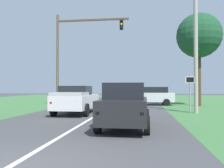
{
  "coord_description": "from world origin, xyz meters",
  "views": [
    {
      "loc": [
        2.92,
        -4.48,
        1.74
      ],
      "look_at": [
        0.14,
        16.74,
        2.11
      ],
      "focal_mm": 37.48,
      "sensor_mm": 36.0,
      "label": 1
    }
  ],
  "objects_px": {
    "traffic_light": "(74,47)",
    "oak_tree_right": "(199,36)",
    "pickup_truck_lead": "(76,99)",
    "crossing_suv_far": "(153,96)",
    "utility_pole_right": "(196,40)",
    "red_suv_near": "(125,104)",
    "keep_moving_sign": "(190,89)"
  },
  "relations": [
    {
      "from": "keep_moving_sign",
      "to": "oak_tree_right",
      "type": "relative_size",
      "value": 0.3
    },
    {
      "from": "red_suv_near",
      "to": "traffic_light",
      "type": "height_order",
      "value": "traffic_light"
    },
    {
      "from": "crossing_suv_far",
      "to": "utility_pole_right",
      "type": "xyz_separation_m",
      "value": [
        2.66,
        -7.44,
        4.15
      ]
    },
    {
      "from": "crossing_suv_far",
      "to": "red_suv_near",
      "type": "bearing_deg",
      "value": -97.27
    },
    {
      "from": "red_suv_near",
      "to": "utility_pole_right",
      "type": "distance_m",
      "value": 8.87
    },
    {
      "from": "red_suv_near",
      "to": "crossing_suv_far",
      "type": "bearing_deg",
      "value": 82.73
    },
    {
      "from": "traffic_light",
      "to": "oak_tree_right",
      "type": "xyz_separation_m",
      "value": [
        11.83,
        2.13,
        1.15
      ]
    },
    {
      "from": "crossing_suv_far",
      "to": "pickup_truck_lead",
      "type": "bearing_deg",
      "value": -121.5
    },
    {
      "from": "pickup_truck_lead",
      "to": "oak_tree_right",
      "type": "height_order",
      "value": "oak_tree_right"
    },
    {
      "from": "red_suv_near",
      "to": "keep_moving_sign",
      "type": "xyz_separation_m",
      "value": [
        4.03,
        6.46,
        0.68
      ]
    },
    {
      "from": "oak_tree_right",
      "to": "traffic_light",
      "type": "bearing_deg",
      "value": -169.8
    },
    {
      "from": "utility_pole_right",
      "to": "crossing_suv_far",
      "type": "bearing_deg",
      "value": 109.69
    },
    {
      "from": "traffic_light",
      "to": "utility_pole_right",
      "type": "height_order",
      "value": "utility_pole_right"
    },
    {
      "from": "pickup_truck_lead",
      "to": "crossing_suv_far",
      "type": "distance_m",
      "value": 10.46
    },
    {
      "from": "pickup_truck_lead",
      "to": "traffic_light",
      "type": "xyz_separation_m",
      "value": [
        -1.96,
        5.98,
        4.67
      ]
    },
    {
      "from": "traffic_light",
      "to": "utility_pole_right",
      "type": "distance_m",
      "value": 11.06
    },
    {
      "from": "pickup_truck_lead",
      "to": "utility_pole_right",
      "type": "bearing_deg",
      "value": 10.32
    },
    {
      "from": "pickup_truck_lead",
      "to": "red_suv_near",
      "type": "bearing_deg",
      "value": -53.66
    },
    {
      "from": "keep_moving_sign",
      "to": "utility_pole_right",
      "type": "distance_m",
      "value": 3.44
    },
    {
      "from": "red_suv_near",
      "to": "crossing_suv_far",
      "type": "height_order",
      "value": "red_suv_near"
    },
    {
      "from": "traffic_light",
      "to": "keep_moving_sign",
      "type": "relative_size",
      "value": 3.27
    },
    {
      "from": "pickup_truck_lead",
      "to": "traffic_light",
      "type": "relative_size",
      "value": 0.58
    },
    {
      "from": "red_suv_near",
      "to": "utility_pole_right",
      "type": "xyz_separation_m",
      "value": [
        4.44,
        6.5,
        4.09
      ]
    },
    {
      "from": "red_suv_near",
      "to": "utility_pole_right",
      "type": "bearing_deg",
      "value": 55.64
    },
    {
      "from": "oak_tree_right",
      "to": "crossing_suv_far",
      "type": "bearing_deg",
      "value": 169.53
    },
    {
      "from": "pickup_truck_lead",
      "to": "utility_pole_right",
      "type": "xyz_separation_m",
      "value": [
        8.13,
        1.48,
        4.14
      ]
    },
    {
      "from": "pickup_truck_lead",
      "to": "keep_moving_sign",
      "type": "distance_m",
      "value": 7.89
    },
    {
      "from": "traffic_light",
      "to": "crossing_suv_far",
      "type": "bearing_deg",
      "value": 21.63
    },
    {
      "from": "pickup_truck_lead",
      "to": "oak_tree_right",
      "type": "bearing_deg",
      "value": 39.38
    },
    {
      "from": "traffic_light",
      "to": "oak_tree_right",
      "type": "height_order",
      "value": "oak_tree_right"
    },
    {
      "from": "pickup_truck_lead",
      "to": "crossing_suv_far",
      "type": "xyz_separation_m",
      "value": [
        5.47,
        8.92,
        -0.01
      ]
    },
    {
      "from": "keep_moving_sign",
      "to": "oak_tree_right",
      "type": "xyz_separation_m",
      "value": [
        2.16,
        6.66,
        5.1
      ]
    }
  ]
}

